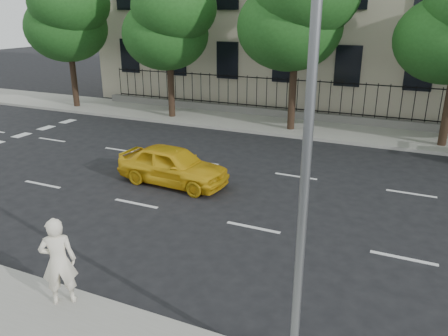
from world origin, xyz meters
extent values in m
plane|color=black|center=(0.00, 0.00, 0.00)|extent=(120.00, 120.00, 0.00)
cube|color=gray|center=(0.00, 14.00, 0.07)|extent=(60.00, 4.00, 0.15)
cube|color=slate|center=(0.00, 15.70, 0.35)|extent=(30.00, 0.50, 0.40)
cube|color=black|center=(0.00, 15.70, 0.65)|extent=(28.80, 0.05, 0.05)
cube|color=black|center=(0.00, 15.70, 2.25)|extent=(28.80, 0.05, 0.05)
cylinder|color=slate|center=(2.50, -2.30, 4.15)|extent=(0.14, 0.14, 8.00)
cylinder|color=#382619|center=(-16.00, 13.20, 1.72)|extent=(0.36, 0.36, 3.15)
ellipsoid|color=#1F4F1A|center=(-16.40, 13.50, 4.86)|extent=(4.94, 4.94, 4.06)
ellipsoid|color=#1F4F1A|center=(-15.50, 13.00, 6.29)|extent=(4.68, 4.68, 3.85)
cylinder|color=#382619|center=(-9.00, 13.20, 1.64)|extent=(0.36, 0.36, 2.97)
ellipsoid|color=#1F4F1A|center=(-9.40, 13.50, 4.62)|extent=(4.75, 4.75, 3.90)
ellipsoid|color=#1F4F1A|center=(-8.50, 13.00, 6.00)|extent=(4.50, 4.50, 3.70)
cylinder|color=#382619|center=(-2.00, 13.20, 1.81)|extent=(0.36, 0.36, 3.32)
ellipsoid|color=#1F4F1A|center=(-2.40, 13.50, 5.09)|extent=(5.13, 5.13, 4.21)
cylinder|color=#382619|center=(5.00, 13.20, 1.69)|extent=(0.36, 0.36, 3.08)
imported|color=yellow|center=(-3.81, 4.51, 0.69)|extent=(4.14, 1.87, 1.38)
imported|color=white|center=(-2.32, -2.44, 1.10)|extent=(0.82, 0.78, 1.90)
camera|label=1|loc=(3.81, -7.97, 5.79)|focal=35.00mm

